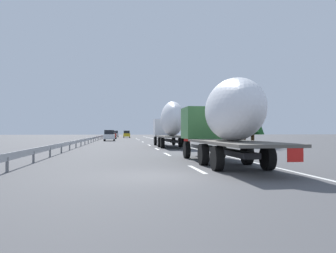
% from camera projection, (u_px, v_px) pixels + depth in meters
% --- Properties ---
extents(ground_plane, '(260.00, 260.00, 0.00)m').
position_uv_depth(ground_plane, '(132.00, 142.00, 52.02)').
color(ground_plane, '#4C4C4F').
extents(lane_stripe_0, '(3.20, 0.20, 0.01)m').
position_uv_depth(lane_stripe_0, '(197.00, 169.00, 14.60)').
color(lane_stripe_0, white).
rests_on(lane_stripe_0, ground_plane).
extents(lane_stripe_1, '(3.20, 0.20, 0.01)m').
position_uv_depth(lane_stripe_1, '(167.00, 154.00, 24.30)').
color(lane_stripe_1, white).
rests_on(lane_stripe_1, ground_plane).
extents(lane_stripe_2, '(3.20, 0.20, 0.01)m').
position_uv_depth(lane_stripe_2, '(157.00, 149.00, 31.52)').
color(lane_stripe_2, white).
rests_on(lane_stripe_2, ground_plane).
extents(lane_stripe_3, '(3.20, 0.20, 0.01)m').
position_uv_depth(lane_stripe_3, '(149.00, 145.00, 40.64)').
color(lane_stripe_3, white).
rests_on(lane_stripe_3, ground_plane).
extents(lane_stripe_4, '(3.20, 0.20, 0.01)m').
position_uv_depth(lane_stripe_4, '(143.00, 142.00, 53.49)').
color(lane_stripe_4, white).
rests_on(lane_stripe_4, ground_plane).
extents(lane_stripe_5, '(3.20, 0.20, 0.01)m').
position_uv_depth(lane_stripe_5, '(139.00, 140.00, 65.69)').
color(lane_stripe_5, white).
rests_on(lane_stripe_5, ground_plane).
extents(lane_stripe_6, '(3.20, 0.20, 0.01)m').
position_uv_depth(lane_stripe_6, '(136.00, 138.00, 79.47)').
color(lane_stripe_6, white).
rests_on(lane_stripe_6, ground_plane).
extents(lane_stripe_7, '(3.20, 0.20, 0.01)m').
position_uv_depth(lane_stripe_7, '(137.00, 139.00, 73.87)').
color(lane_stripe_7, white).
rests_on(lane_stripe_7, ground_plane).
extents(edge_line_right, '(110.00, 0.20, 0.01)m').
position_uv_depth(edge_line_right, '(163.00, 141.00, 57.70)').
color(edge_line_right, white).
rests_on(edge_line_right, ground_plane).
extents(truck_lead, '(13.18, 2.55, 4.66)m').
position_uv_depth(truck_lead, '(170.00, 122.00, 35.59)').
color(truck_lead, silver).
rests_on(truck_lead, ground_plane).
extents(truck_trailing, '(12.11, 2.55, 4.04)m').
position_uv_depth(truck_trailing, '(224.00, 118.00, 16.74)').
color(truck_trailing, '#387038').
rests_on(truck_trailing, ground_plane).
extents(car_silver_hatch, '(4.16, 1.80, 1.88)m').
position_uv_depth(car_silver_hatch, '(115.00, 134.00, 100.05)').
color(car_silver_hatch, '#ADB2B7').
rests_on(car_silver_hatch, ground_plane).
extents(car_red_compact, '(4.55, 1.84, 1.78)m').
position_uv_depth(car_red_compact, '(112.00, 135.00, 77.10)').
color(car_red_compact, red).
rests_on(car_red_compact, ground_plane).
extents(car_white_van, '(4.04, 1.88, 1.89)m').
position_uv_depth(car_white_van, '(109.00, 135.00, 59.43)').
color(car_white_van, white).
rests_on(car_white_van, ground_plane).
extents(car_yellow_coupe, '(4.22, 1.77, 1.87)m').
position_uv_depth(car_yellow_coupe, '(127.00, 134.00, 89.67)').
color(car_yellow_coupe, gold).
rests_on(car_yellow_coupe, ground_plane).
extents(road_sign, '(0.10, 0.90, 3.29)m').
position_uv_depth(road_sign, '(175.00, 127.00, 52.90)').
color(road_sign, gray).
rests_on(road_sign, ground_plane).
extents(tree_0, '(2.43, 2.43, 5.16)m').
position_uv_depth(tree_0, '(253.00, 117.00, 36.67)').
color(tree_0, '#472D19').
rests_on(tree_0, ground_plane).
extents(tree_1, '(2.51, 2.51, 5.96)m').
position_uv_depth(tree_1, '(195.00, 119.00, 64.41)').
color(tree_1, '#472D19').
rests_on(tree_1, ground_plane).
extents(tree_2, '(3.11, 3.11, 5.77)m').
position_uv_depth(tree_2, '(244.00, 112.00, 35.77)').
color(tree_2, '#472D19').
rests_on(tree_2, ground_plane).
extents(tree_3, '(3.48, 3.48, 6.07)m').
position_uv_depth(tree_3, '(211.00, 117.00, 54.64)').
color(tree_3, '#472D19').
rests_on(tree_3, ground_plane).
extents(guardrail_median, '(94.00, 0.10, 0.76)m').
position_uv_depth(guardrail_median, '(93.00, 138.00, 54.20)').
color(guardrail_median, '#9EA0A5').
rests_on(guardrail_median, ground_plane).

